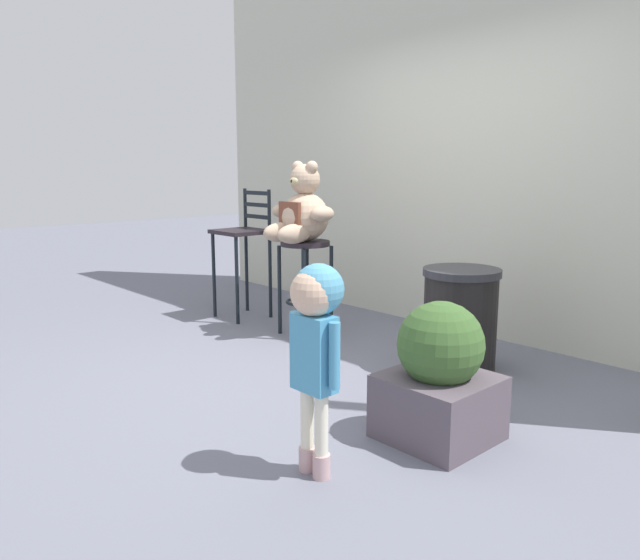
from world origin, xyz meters
TOP-DOWN VIEW (x-y plane):
  - ground_plane at (0.00, 0.00)m, footprint 24.00×24.00m
  - building_wall at (0.00, 1.90)m, footprint 6.41×0.30m
  - bar_stool_with_teddy at (-0.79, 0.72)m, footprint 0.40×0.40m
  - teddy_bear at (-0.79, 0.69)m, footprint 0.61×0.55m
  - child_walking at (1.03, -0.81)m, footprint 0.31×0.24m
  - trash_bin at (0.60, 0.91)m, footprint 0.53×0.53m
  - bar_chair_empty at (-1.63, 0.70)m, footprint 0.43×0.43m
  - planter_with_shrub at (1.18, -0.09)m, footprint 0.52×0.52m

SIDE VIEW (x-z plane):
  - ground_plane at x=0.00m, z-range 0.00..0.00m
  - planter_with_shrub at x=1.18m, z-range -0.03..0.69m
  - trash_bin at x=0.60m, z-range 0.00..0.71m
  - bar_stool_with_teddy at x=-0.79m, z-range 0.17..0.95m
  - child_walking at x=1.03m, z-range 0.22..1.19m
  - bar_chair_empty at x=-1.63m, z-range 0.13..1.31m
  - teddy_bear at x=-0.79m, z-range 0.70..1.34m
  - building_wall at x=0.00m, z-range 0.00..3.66m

